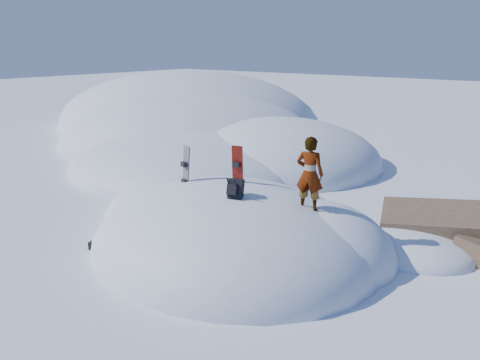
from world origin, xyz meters
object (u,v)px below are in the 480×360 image
Objects in this scene: snowboard_red at (237,175)px; snowboard_dark at (185,175)px; backpack at (235,189)px; person at (310,174)px.

snowboard_red is 1.00× the size of snowboard_dark.
backpack is (1.90, -0.45, 0.12)m from snowboard_dark.
backpack is 0.32× the size of person.
snowboard_dark is at bearing -172.98° from snowboard_red.
snowboard_red is 0.91× the size of person.
snowboard_red is at bearing -12.47° from person.
snowboard_dark is 1.96m from backpack.
person is at bearing 13.61° from backpack.
person is (1.28, 0.88, 0.35)m from backpack.
snowboard_red is at bearing 104.91° from backpack.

